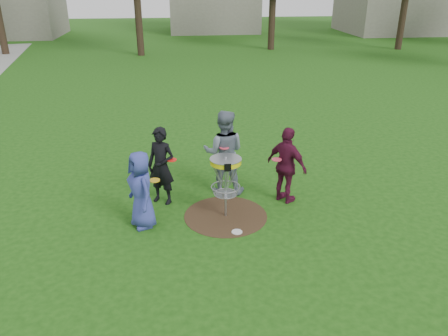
{
  "coord_description": "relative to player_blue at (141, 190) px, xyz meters",
  "views": [
    {
      "loc": [
        -0.99,
        -8.17,
        4.75
      ],
      "look_at": [
        0.0,
        0.3,
        1.0
      ],
      "focal_mm": 35.0,
      "sensor_mm": 36.0,
      "label": 1
    }
  ],
  "objects": [
    {
      "name": "ground",
      "position": [
        1.74,
        0.18,
        -0.82
      ],
      "size": [
        100.0,
        100.0,
        0.0
      ],
      "primitive_type": "plane",
      "color": "#19470F",
      "rests_on": "ground"
    },
    {
      "name": "player_black",
      "position": [
        0.39,
        0.99,
        0.07
      ],
      "size": [
        0.77,
        0.69,
        1.78
      ],
      "primitive_type": "imported",
      "rotation": [
        0.0,
        0.0,
        -0.51
      ],
      "color": "black",
      "rests_on": "ground"
    },
    {
      "name": "disc_on_grass",
      "position": [
        1.88,
        -0.51,
        -0.81
      ],
      "size": [
        0.22,
        0.22,
        0.02
      ],
      "primitive_type": "cylinder",
      "color": "silver",
      "rests_on": "ground"
    },
    {
      "name": "player_grey",
      "position": [
        1.84,
        1.36,
        0.19
      ],
      "size": [
        1.11,
        0.94,
        2.01
      ],
      "primitive_type": "imported",
      "rotation": [
        0.0,
        0.0,
        2.94
      ],
      "color": "slate",
      "rests_on": "ground"
    },
    {
      "name": "held_discs",
      "position": [
        1.41,
        0.64,
        0.29
      ],
      "size": [
        2.85,
        1.27,
        0.25
      ],
      "color": "gold",
      "rests_on": "ground"
    },
    {
      "name": "disc_golf_basket",
      "position": [
        1.74,
        0.18,
        0.2
      ],
      "size": [
        0.66,
        0.67,
        1.38
      ],
      "color": "#9EA0A5",
      "rests_on": "ground"
    },
    {
      "name": "player_blue",
      "position": [
        0.0,
        0.0,
        0.0
      ],
      "size": [
        0.81,
        0.94,
        1.63
      ],
      "primitive_type": "imported",
      "rotation": [
        0.0,
        0.0,
        -1.13
      ],
      "color": "#353E94",
      "rests_on": "ground"
    },
    {
      "name": "dirt_patch",
      "position": [
        1.74,
        0.18,
        -0.81
      ],
      "size": [
        1.8,
        1.8,
        0.01
      ],
      "primitive_type": "cylinder",
      "color": "#47331E",
      "rests_on": "ground"
    },
    {
      "name": "player_maroon",
      "position": [
        3.17,
        0.71,
        0.07
      ],
      "size": [
        0.99,
        1.08,
        1.77
      ],
      "primitive_type": "imported",
      "rotation": [
        0.0,
        0.0,
        2.25
      ],
      "color": "#52122D",
      "rests_on": "ground"
    }
  ]
}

